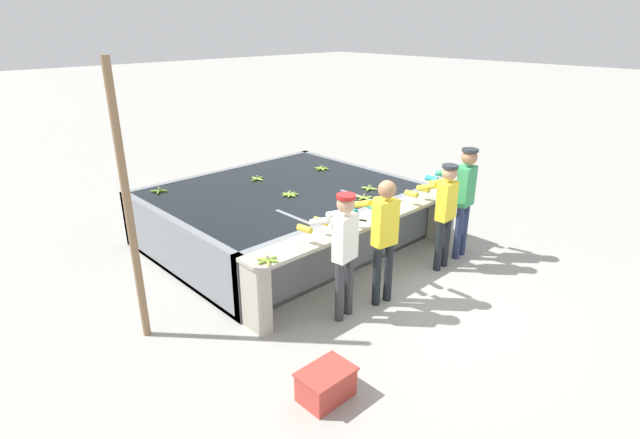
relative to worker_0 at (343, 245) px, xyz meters
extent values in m
plane|color=#A3A099|center=(0.96, 0.26, -0.99)|extent=(80.00, 80.00, 0.00)
cube|color=gray|center=(0.96, 2.36, -0.96)|extent=(4.04, 3.30, 0.06)
cube|color=gray|center=(0.96, 0.77, -0.53)|extent=(4.04, 0.12, 0.92)
cube|color=gray|center=(0.96, 3.95, -0.53)|extent=(4.04, 0.12, 0.92)
cube|color=gray|center=(-1.01, 2.36, -0.53)|extent=(0.12, 3.30, 0.92)
cube|color=gray|center=(2.92, 2.36, -0.53)|extent=(0.12, 3.30, 0.92)
cube|color=black|center=(0.96, 2.36, -0.50)|extent=(3.80, 3.06, 0.85)
cube|color=gray|center=(0.28, 1.23, -0.53)|extent=(0.06, 0.80, 0.92)
cube|color=gray|center=(1.63, 1.23, -0.53)|extent=(0.06, 0.80, 0.92)
cube|color=#A8A393|center=(0.96, 0.48, -0.10)|extent=(4.04, 0.45, 0.05)
cube|color=#A8A393|center=(-0.97, 0.48, -0.56)|extent=(0.16, 0.41, 0.87)
cube|color=#A8A393|center=(2.88, 0.48, -0.56)|extent=(0.16, 0.41, 0.87)
cylinder|color=#38383D|center=(-0.09, -0.05, -0.59)|extent=(0.11, 0.11, 0.81)
cylinder|color=#38383D|center=(0.10, -0.02, -0.59)|extent=(0.11, 0.11, 0.81)
cube|color=white|center=(0.00, -0.03, 0.10)|extent=(0.34, 0.21, 0.57)
sphere|color=tan|center=(0.00, -0.03, 0.53)|extent=(0.22, 0.22, 0.22)
cylinder|color=red|center=(0.00, -0.03, 0.63)|extent=(0.23, 0.23, 0.04)
cylinder|color=white|center=(-0.19, 0.19, 0.30)|extent=(0.12, 0.32, 0.18)
cylinder|color=gold|center=(-0.22, 0.44, 0.14)|extent=(0.11, 0.21, 0.08)
cylinder|color=white|center=(0.13, 0.24, 0.30)|extent=(0.12, 0.32, 0.18)
cylinder|color=gold|center=(0.09, 0.48, 0.14)|extent=(0.11, 0.21, 0.08)
cylinder|color=#1E2328|center=(0.52, -0.12, -0.57)|extent=(0.11, 0.11, 0.84)
cylinder|color=#1E2328|center=(0.72, -0.15, -0.57)|extent=(0.11, 0.11, 0.84)
cube|color=yellow|center=(0.62, -0.14, 0.15)|extent=(0.34, 0.22, 0.60)
sphere|color=#9E704C|center=(0.62, -0.14, 0.59)|extent=(0.23, 0.23, 0.23)
cylinder|color=yellow|center=(0.50, 0.13, 0.36)|extent=(0.13, 0.32, 0.18)
cylinder|color=#1EA3AD|center=(0.54, 0.38, 0.20)|extent=(0.11, 0.21, 0.08)
cylinder|color=yellow|center=(0.82, 0.09, 0.36)|extent=(0.13, 0.32, 0.18)
cylinder|color=#1EA3AD|center=(0.85, 0.33, 0.20)|extent=(0.11, 0.21, 0.08)
cylinder|color=#1E2328|center=(1.94, -0.11, -0.59)|extent=(0.11, 0.11, 0.80)
cylinder|color=#1E2328|center=(2.14, -0.10, -0.59)|extent=(0.11, 0.11, 0.80)
cube|color=yellow|center=(2.04, -0.11, 0.09)|extent=(0.33, 0.19, 0.56)
sphere|color=tan|center=(2.04, -0.11, 0.51)|extent=(0.22, 0.22, 0.22)
cylinder|color=#282D33|center=(2.04, -0.11, 0.60)|extent=(0.23, 0.23, 0.04)
cylinder|color=yellow|center=(1.87, 0.13, 0.28)|extent=(0.10, 0.31, 0.18)
cylinder|color=gold|center=(1.85, 0.38, 0.12)|extent=(0.10, 0.20, 0.08)
cylinder|color=yellow|center=(2.19, 0.15, 0.28)|extent=(0.10, 0.31, 0.18)
cylinder|color=gold|center=(2.17, 0.40, 0.12)|extent=(0.10, 0.20, 0.08)
cylinder|color=navy|center=(2.49, -0.09, -0.56)|extent=(0.11, 0.11, 0.86)
cylinder|color=navy|center=(2.69, -0.07, -0.56)|extent=(0.11, 0.11, 0.86)
cube|color=#38995B|center=(2.59, -0.08, 0.18)|extent=(0.33, 0.20, 0.61)
sphere|color=#9E704C|center=(2.59, -0.08, 0.63)|extent=(0.23, 0.23, 0.23)
cylinder|color=#282D33|center=(2.59, -0.08, 0.74)|extent=(0.25, 0.25, 0.04)
cylinder|color=#38995B|center=(2.41, 0.16, 0.40)|extent=(0.11, 0.32, 0.18)
cylinder|color=#1EA3AD|center=(2.39, 0.41, 0.23)|extent=(0.10, 0.21, 0.08)
cylinder|color=#38995B|center=(2.73, 0.19, 0.40)|extent=(0.11, 0.32, 0.18)
cylinder|color=#1EA3AD|center=(2.71, 0.43, 0.23)|extent=(0.10, 0.21, 0.08)
ellipsoid|color=#75A333|center=(-0.62, 3.55, -0.06)|extent=(0.13, 0.16, 0.04)
ellipsoid|color=#75A333|center=(-0.54, 3.56, -0.06)|extent=(0.16, 0.13, 0.04)
ellipsoid|color=#75A333|center=(-0.55, 3.63, -0.06)|extent=(0.13, 0.16, 0.04)
ellipsoid|color=#75A333|center=(-0.63, 3.62, -0.06)|extent=(0.16, 0.13, 0.04)
cylinder|color=tan|center=(-0.59, 3.59, -0.02)|extent=(0.03, 0.03, 0.04)
ellipsoid|color=#9EC642|center=(0.98, 2.98, -0.06)|extent=(0.06, 0.17, 0.04)
ellipsoid|color=#9EC642|center=(1.03, 3.04, -0.06)|extent=(0.17, 0.06, 0.04)
ellipsoid|color=#9EC642|center=(0.97, 3.09, -0.06)|extent=(0.06, 0.17, 0.04)
ellipsoid|color=#9EC642|center=(0.92, 3.03, -0.06)|extent=(0.17, 0.06, 0.04)
cylinder|color=tan|center=(0.98, 3.04, -0.02)|extent=(0.03, 0.03, 0.04)
ellipsoid|color=#8CB738|center=(2.22, 2.78, -0.06)|extent=(0.12, 0.16, 0.04)
ellipsoid|color=#8CB738|center=(2.19, 2.73, -0.06)|extent=(0.17, 0.04, 0.04)
ellipsoid|color=#8CB738|center=(2.22, 2.68, -0.06)|extent=(0.11, 0.17, 0.04)
ellipsoid|color=#8CB738|center=(2.28, 2.68, -0.06)|extent=(0.12, 0.16, 0.04)
ellipsoid|color=#8CB738|center=(2.30, 2.73, -0.06)|extent=(0.17, 0.04, 0.04)
ellipsoid|color=#8CB738|center=(2.27, 2.78, -0.06)|extent=(0.11, 0.17, 0.04)
cylinder|color=tan|center=(2.25, 2.73, -0.02)|extent=(0.03, 0.03, 0.04)
ellipsoid|color=#9EC642|center=(2.02, 1.28, -0.06)|extent=(0.10, 0.17, 0.04)
ellipsoid|color=#9EC642|center=(2.05, 1.36, -0.06)|extent=(0.17, 0.10, 0.04)
ellipsoid|color=#9EC642|center=(1.97, 1.38, -0.06)|extent=(0.10, 0.17, 0.04)
ellipsoid|color=#9EC642|center=(1.95, 1.31, -0.06)|extent=(0.17, 0.10, 0.04)
cylinder|color=tan|center=(2.00, 1.33, -0.02)|extent=(0.03, 0.03, 0.04)
ellipsoid|color=#93BC3D|center=(0.90, 2.01, -0.06)|extent=(0.17, 0.07, 0.04)
ellipsoid|color=#93BC3D|center=(0.87, 2.05, -0.06)|extent=(0.11, 0.17, 0.04)
ellipsoid|color=#93BC3D|center=(0.82, 2.05, -0.06)|extent=(0.10, 0.17, 0.04)
ellipsoid|color=#93BC3D|center=(0.79, 2.01, -0.06)|extent=(0.17, 0.07, 0.04)
ellipsoid|color=#93BC3D|center=(0.80, 1.96, -0.06)|extent=(0.16, 0.13, 0.04)
ellipsoid|color=#93BC3D|center=(0.85, 1.94, -0.06)|extent=(0.04, 0.17, 0.04)
ellipsoid|color=#93BC3D|center=(0.89, 1.96, -0.06)|extent=(0.15, 0.14, 0.04)
cylinder|color=tan|center=(0.85, 2.00, -0.02)|extent=(0.03, 0.03, 0.04)
ellipsoid|color=#9EC642|center=(1.58, 1.03, -0.06)|extent=(0.07, 0.17, 0.04)
ellipsoid|color=#9EC642|center=(1.64, 1.06, -0.06)|extent=(0.16, 0.12, 0.04)
ellipsoid|color=#9EC642|center=(1.64, 1.12, -0.06)|extent=(0.15, 0.14, 0.04)
ellipsoid|color=#9EC642|center=(1.57, 1.13, -0.06)|extent=(0.10, 0.17, 0.04)
ellipsoid|color=#9EC642|center=(1.54, 1.08, -0.06)|extent=(0.17, 0.05, 0.04)
cylinder|color=tan|center=(1.59, 1.08, -0.02)|extent=(0.03, 0.03, 0.04)
ellipsoid|color=#93BC3D|center=(-0.88, 0.43, -0.05)|extent=(0.12, 0.16, 0.04)
ellipsoid|color=#93BC3D|center=(-0.91, 0.38, -0.05)|extent=(0.17, 0.04, 0.04)
ellipsoid|color=#93BC3D|center=(-0.88, 0.33, -0.05)|extent=(0.11, 0.17, 0.04)
ellipsoid|color=#93BC3D|center=(-0.83, 0.33, -0.05)|extent=(0.12, 0.16, 0.04)
ellipsoid|color=#93BC3D|center=(-0.80, 0.38, -0.05)|extent=(0.17, 0.04, 0.04)
ellipsoid|color=#93BC3D|center=(-0.83, 0.43, -0.05)|extent=(0.11, 0.17, 0.04)
cylinder|color=tan|center=(-0.85, 0.38, -0.02)|extent=(0.03, 0.03, 0.04)
cube|color=silver|center=(1.88, 0.61, -0.06)|extent=(0.20, 0.07, 0.00)
cube|color=black|center=(1.68, 0.57, -0.06)|extent=(0.10, 0.04, 0.02)
cube|color=silver|center=(0.97, 0.28, -0.06)|extent=(0.12, 0.19, 0.00)
cube|color=black|center=(0.88, 0.46, -0.06)|extent=(0.07, 0.10, 0.02)
cube|color=#B73D33|center=(-1.18, -0.94, -0.84)|extent=(0.52, 0.36, 0.30)
cube|color=#B73D33|center=(-1.18, -0.94, -0.68)|extent=(0.55, 0.39, 0.02)
cylinder|color=#846647|center=(-2.00, 1.31, 0.61)|extent=(0.09, 0.09, 3.20)
camera|label=1|loc=(-3.95, -3.79, 2.52)|focal=28.00mm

